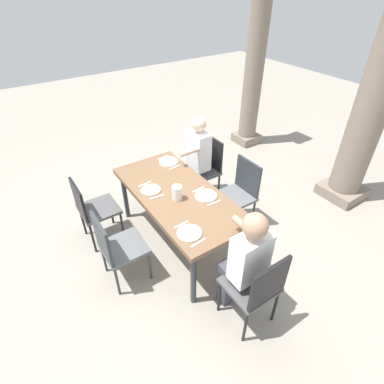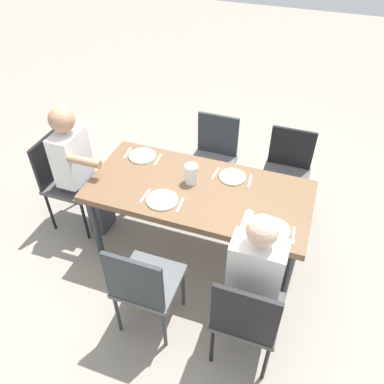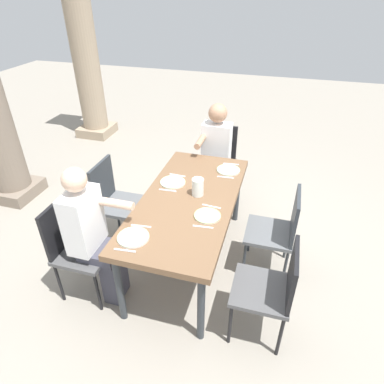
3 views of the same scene
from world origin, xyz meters
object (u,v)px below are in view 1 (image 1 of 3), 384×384
Objects in this scene: chair_mid_south at (116,246)px; water_pitcher at (177,193)px; chair_west_south at (92,207)px; stone_column_centre at (375,99)px; dining_table at (178,198)px; chair_head_east at (257,287)px; plate_2 at (206,196)px; plate_0 at (169,162)px; diner_man_white at (195,160)px; stone_column_near at (254,69)px; chair_west_north at (206,165)px; diner_woman_green at (244,261)px; plate_1 at (151,190)px; plate_3 at (189,233)px; chair_mid_north at (240,190)px.

water_pitcher is at bearing 92.54° from chair_mid_south.
chair_west_south is 0.29× the size of stone_column_centre.
chair_head_east reaches higher than dining_table.
plate_0 is at bearing 178.09° from plate_2.
diner_man_white reaches higher than water_pitcher.
stone_column_centre reaches higher than stone_column_near.
chair_west_south is at bearing -90.00° from chair_west_north.
chair_west_north reaches higher than dining_table.
diner_man_white reaches higher than chair_head_east.
diner_man_white is at bearing 116.26° from chair_mid_south.
plate_0 reaches higher than dining_table.
dining_table is at bearing -101.87° from stone_column_centre.
chair_head_east is 0.25m from diner_woman_green.
chair_west_north is 2.12m from chair_head_east.
chair_mid_south is (0.12, -0.84, -0.19)m from dining_table.
water_pitcher is (-1.24, -0.06, 0.30)m from chair_head_east.
diner_woman_green is (1.01, 0.85, 0.18)m from chair_mid_south.
chair_head_east is at bearing -73.28° from stone_column_centre.
plate_1 is at bearing -171.39° from chair_head_east.
plate_0 is (-0.04, -0.39, 0.09)m from diner_man_white.
chair_mid_south is at bearing -63.74° from diner_man_white.
diner_man_white is 1.53m from plate_3.
chair_head_east is 2.00m from plate_0.
chair_west_north is at bearing 156.43° from chair_head_east.
plate_3 is (1.24, -1.10, 0.24)m from chair_west_north.
plate_2 is at bearing -36.29° from chair_west_north.
stone_column_centre is at bearing 0.00° from stone_column_near.
diner_woman_green is at bearing -77.31° from stone_column_centre.
chair_west_north is 1.01× the size of chair_mid_north.
plate_1 is 0.64m from plate_2.
plate_0 is 1.09× the size of plate_1.
plate_1 is (-1.35, -0.24, 0.08)m from diner_woman_green.
plate_3 is at bearing -88.47° from stone_column_centre.
stone_column_near is at bearing 116.93° from chair_mid_south.
plate_2 is (0.84, 1.07, 0.26)m from chair_west_south.
chair_west_south is 1.94m from diner_woman_green.
stone_column_centre is at bearing 59.27° from diner_man_white.
chair_mid_north is at bearing 66.35° from chair_west_south.
chair_west_north is 0.64m from plate_0.
stone_column_centre reaches higher than chair_mid_south.
chair_mid_south is 0.69× the size of diner_man_white.
diner_man_white is 5.65× the size of plate_1.
plate_2 is (-0.90, 0.23, 0.08)m from diner_woman_green.
stone_column_centre is at bearing 76.42° from chair_mid_north.
dining_table is at bearing 157.73° from plate_3.
stone_column_near is 0.93× the size of stone_column_centre.
stone_column_near is at bearing 180.00° from stone_column_centre.
water_pitcher is at bearing -57.22° from stone_column_near.
chair_mid_north is 0.78m from diner_man_white.
stone_column_near is 2.17m from stone_column_centre.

